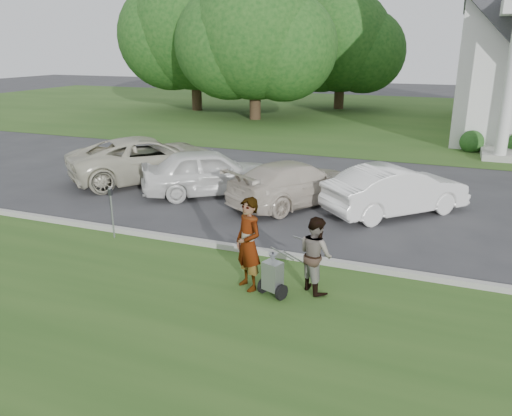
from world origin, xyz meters
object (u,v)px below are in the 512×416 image
Objects in this scene: tree_far at (194,33)px; car_b at (210,172)px; car_a at (148,158)px; car_d at (396,190)px; tree_back at (341,46)px; person_right at (316,255)px; striping_cart at (273,276)px; person_left at (248,245)px; parking_meter_near at (112,207)px; car_c at (296,183)px; tree_left at (255,40)px.

car_b is (11.14, -20.22, -4.92)m from tree_far.
car_a reaches higher than car_d.
car_b is 1.03× the size of car_d.
tree_back is 31.63m from person_right.
tree_back is 2.12× the size of car_b.
striping_cart is 0.20× the size of car_a.
person_left is 0.34× the size of car_a.
parking_meter_near is 0.31× the size of car_d.
tree_back is at bearing -54.97° from car_a.
person_right reaches higher than striping_cart.
tree_back reaches higher than car_c.
tree_back is 6.07× the size of person_right.
car_a is 6.07m from car_c.
person_left is at bearing 177.06° from car_b.
car_a is 1.26× the size of car_b.
tree_far is at bearing -27.73° from car_a.
tree_back is at bearing 119.49° from striping_cart.
parking_meter_near is at bearing -78.10° from tree_left.
car_a is at bearing -67.15° from tree_far.
striping_cart is 0.25× the size of car_b.
tree_far is 5.98× the size of person_left.
parking_meter_near is (10.60, -24.81, -4.84)m from tree_far.
car_c is (3.54, 4.60, -0.18)m from parking_meter_near.
tree_left reaches higher than car_c.
person_left is at bearing 58.53° from person_right.
tree_far is 2.64× the size of car_d.
car_c is at bearing -27.79° from person_right.
tree_back is 24.69m from car_a.
tree_back is 4.94× the size of person_left.
person_right is (6.24, -30.76, -3.94)m from tree_back.
car_a is at bearing 40.38° from car_d.
car_a is (2.13, -16.31, -4.31)m from tree_left.
car_d is at bearing 35.75° from parking_meter_near.
person_left is 6.01m from car_c.
tree_far reaches higher than tree_back.
tree_far reaches higher than car_a.
person_left is 0.43× the size of car_b.
car_b reaches higher than car_c.
parking_meter_near is 5.81m from car_c.
car_d is (9.06, -0.76, -0.07)m from car_a.
car_a reaches higher than car_c.
striping_cart is at bearing -67.76° from tree_left.
striping_cart is 0.59× the size of person_left.
car_d is (11.19, -17.07, -4.38)m from tree_left.
tree_left is 6.71× the size of person_right.
car_b is at bearing -87.43° from tree_back.
car_a is 1.30× the size of car_d.
car_d is (6.59, 4.75, -0.13)m from parking_meter_near.
car_d is at bearing -145.37° from car_a.
parking_meter_near is at bearing 83.55° from car_c.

